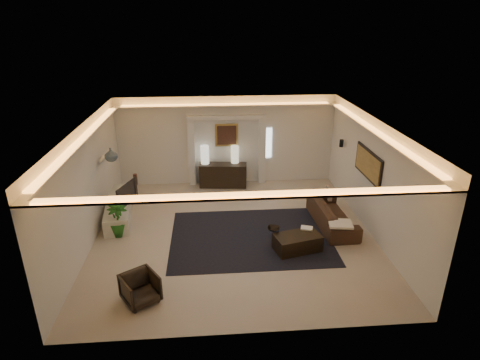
{
  "coord_description": "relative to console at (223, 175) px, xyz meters",
  "views": [
    {
      "loc": [
        -0.57,
        -8.96,
        5.2
      ],
      "look_at": [
        0.2,
        0.6,
        1.25
      ],
      "focal_mm": 29.81,
      "sensor_mm": 36.0,
      "label": 1
    }
  ],
  "objects": [
    {
      "name": "figurine",
      "position": [
        -2.69,
        -0.71,
        0.24
      ],
      "size": [
        0.14,
        0.14,
        0.33
      ],
      "primitive_type": "cylinder",
      "rotation": [
        0.0,
        0.0,
        -0.19
      ],
      "color": "#45291F",
      "rests_on": "media_ledge"
    },
    {
      "name": "wall_front",
      "position": [
        0.15,
        -6.63,
        1.05
      ],
      "size": [
        7.0,
        0.0,
        7.0
      ],
      "primitive_type": "plane",
      "rotation": [
        -1.57,
        0.0,
        0.0
      ],
      "color": "silver",
      "rests_on": "ground"
    },
    {
      "name": "bowl",
      "position": [
        1.07,
        -3.72,
        0.05
      ],
      "size": [
        0.37,
        0.37,
        0.07
      ],
      "primitive_type": "imported",
      "rotation": [
        0.0,
        0.0,
        -0.28
      ],
      "color": "black",
      "rests_on": "coffee_table"
    },
    {
      "name": "coffee_table",
      "position": [
        1.6,
        -4.02,
        -0.2
      ],
      "size": [
        1.19,
        0.83,
        0.4
      ],
      "primitive_type": "cube",
      "rotation": [
        0.0,
        0.0,
        0.24
      ],
      "color": "black",
      "rests_on": "ground"
    },
    {
      "name": "wall_left",
      "position": [
        -3.35,
        -3.13,
        1.05
      ],
      "size": [
        0.0,
        7.0,
        7.0
      ],
      "primitive_type": "plane",
      "rotation": [
        1.57,
        0.0,
        1.57
      ],
      "color": "silver",
      "rests_on": "ground"
    },
    {
      "name": "art_panel_frame",
      "position": [
        3.62,
        -2.83,
        1.3
      ],
      "size": [
        0.04,
        1.64,
        0.74
      ],
      "primitive_type": "cube",
      "color": "black",
      "rests_on": "wall_right"
    },
    {
      "name": "throw_pillow",
      "position": [
        2.94,
        -1.99,
        0.15
      ],
      "size": [
        0.13,
        0.37,
        0.36
      ],
      "primitive_type": "cube",
      "rotation": [
        0.0,
        0.0,
        -0.05
      ],
      "color": "tan",
      "rests_on": "sofa"
    },
    {
      "name": "pilaster_right",
      "position": [
        1.3,
        0.27,
        0.7
      ],
      "size": [
        0.22,
        0.2,
        2.2
      ],
      "primitive_type": "cube",
      "color": "silver",
      "rests_on": "ground"
    },
    {
      "name": "armchair",
      "position": [
        -1.85,
        -5.6,
        -0.1
      ],
      "size": [
        0.89,
        0.9,
        0.6
      ],
      "primitive_type": "imported",
      "rotation": [
        0.0,
        0.0,
        0.58
      ],
      "color": "black",
      "rests_on": "ground"
    },
    {
      "name": "painting_canvas",
      "position": [
        0.15,
        0.32,
        1.25
      ],
      "size": [
        0.62,
        0.02,
        0.62
      ],
      "primitive_type": "cube",
      "color": "#4C2D1E",
      "rests_on": "wall_back"
    },
    {
      "name": "alcove_header",
      "position": [
        0.15,
        0.27,
        1.85
      ],
      "size": [
        2.52,
        0.2,
        0.12
      ],
      "primitive_type": "cube",
      "color": "silver",
      "rests_on": "wall_back"
    },
    {
      "name": "pilaster_left",
      "position": [
        -1.0,
        0.27,
        0.7
      ],
      "size": [
        0.22,
        0.2,
        2.2
      ],
      "primitive_type": "cube",
      "color": "silver",
      "rests_on": "ground"
    },
    {
      "name": "console",
      "position": [
        0.0,
        0.0,
        0.0
      ],
      "size": [
        1.56,
        0.64,
        0.76
      ],
      "primitive_type": "cube",
      "rotation": [
        0.0,
        0.0,
        -0.11
      ],
      "color": "black",
      "rests_on": "ground"
    },
    {
      "name": "wall_sconce",
      "position": [
        3.53,
        -0.93,
        1.28
      ],
      "size": [
        0.12,
        0.12,
        0.22
      ],
      "primitive_type": "cylinder",
      "color": "black",
      "rests_on": "wall_right"
    },
    {
      "name": "wall_right",
      "position": [
        3.65,
        -3.13,
        1.05
      ],
      "size": [
        0.0,
        7.0,
        7.0
      ],
      "primitive_type": "plane",
      "rotation": [
        1.57,
        0.0,
        -1.57
      ],
      "color": "silver",
      "rests_on": "ground"
    },
    {
      "name": "tv",
      "position": [
        -2.77,
        -2.02,
        0.34
      ],
      "size": [
        1.0,
        0.46,
        0.59
      ],
      "primitive_type": "imported",
      "rotation": [
        0.0,
        0.0,
        1.24
      ],
      "color": "black",
      "rests_on": "media_ledge"
    },
    {
      "name": "painting_frame",
      "position": [
        0.15,
        0.34,
        1.25
      ],
      "size": [
        0.74,
        0.04,
        0.74
      ],
      "primitive_type": "cube",
      "color": "tan",
      "rests_on": "wall_back"
    },
    {
      "name": "cove_soffit",
      "position": [
        0.15,
        -3.13,
        2.22
      ],
      "size": [
        7.0,
        7.0,
        0.04
      ],
      "primitive_type": "cube",
      "color": "silver",
      "rests_on": "ceiling"
    },
    {
      "name": "plant",
      "position": [
        -2.8,
        -2.94,
        0.04
      ],
      "size": [
        0.68,
        0.68,
        0.88
      ],
      "primitive_type": "imported",
      "rotation": [
        0.0,
        0.0,
        0.55
      ],
      "color": "#215C18",
      "rests_on": "ground"
    },
    {
      "name": "wall_back",
      "position": [
        0.15,
        0.37,
        1.05
      ],
      "size": [
        7.0,
        0.0,
        7.0
      ],
      "primitive_type": "plane",
      "rotation": [
        1.57,
        0.0,
        0.0
      ],
      "color": "silver",
      "rests_on": "ground"
    },
    {
      "name": "floor",
      "position": [
        0.15,
        -3.13,
        -0.4
      ],
      "size": [
        7.0,
        7.0,
        0.0
      ],
      "primitive_type": "plane",
      "color": "#C0B59C",
      "rests_on": "ground"
    },
    {
      "name": "throw_blanket",
      "position": [
        2.69,
        -3.81,
        0.15
      ],
      "size": [
        0.62,
        0.53,
        0.06
      ],
      "primitive_type": "cube",
      "rotation": [
        0.0,
        0.0,
        -0.15
      ],
      "color": "white",
      "rests_on": "sofa"
    },
    {
      "name": "media_ledge",
      "position": [
        -3.0,
        -1.85,
        -0.17
      ],
      "size": [
        0.97,
        2.58,
        0.47
      ],
      "primitive_type": "cube",
      "rotation": [
        0.0,
        0.0,
        0.14
      ],
      "color": "beige",
      "rests_on": "ground"
    },
    {
      "name": "lamp_right",
      "position": [
        0.39,
        0.12,
        0.69
      ],
      "size": [
        0.32,
        0.32,
        0.56
      ],
      "primitive_type": "cylinder",
      "rotation": [
        0.0,
        0.0,
        0.32
      ],
      "color": "beige",
      "rests_on": "console"
    },
    {
      "name": "ginger_jar",
      "position": [
        -3.0,
        -1.95,
        1.45
      ],
      "size": [
        0.38,
        0.38,
        0.36
      ],
      "primitive_type": "imported",
      "rotation": [
        0.0,
        0.0,
        -0.14
      ],
      "color": "#435263",
      "rests_on": "wall_niche"
    },
    {
      "name": "art_panel_gold",
      "position": [
        3.59,
        -2.83,
        1.3
      ],
      "size": [
        0.02,
        1.5,
        0.62
      ],
      "primitive_type": "cube",
      "color": "tan",
      "rests_on": "wall_right"
    },
    {
      "name": "lamp_left",
      "position": [
        -0.58,
        0.12,
        0.69
      ],
      "size": [
        0.35,
        0.35,
        0.6
      ],
      "primitive_type": "cylinder",
      "rotation": [
        0.0,
        0.0,
        0.39
      ],
      "color": "white",
      "rests_on": "console"
    },
    {
      "name": "area_rug",
      "position": [
        0.55,
        -3.33,
        -0.39
      ],
      "size": [
        4.0,
        3.0,
        0.01
      ],
      "primitive_type": "cube",
      "color": "black",
      "rests_on": "ground"
    },
    {
      "name": "sofa",
      "position": [
        2.79,
        -2.87,
        -0.09
      ],
      "size": [
        2.14,
        0.91,
        0.61
      ],
      "primitive_type": "imported",
      "rotation": [
        0.0,
        0.0,
        1.61
      ],
      "color": "#483419",
      "rests_on": "ground"
    },
    {
      "name": "magazine",
      "position": [
        1.89,
        -3.72,
        0.02
      ],
      "size": [
        0.33,
        0.28,
        0.03
      ],
      "primitive_type": "cube",
      "rotation": [
        0.0,
        0.0,
        -0.31
      ],
      "color": "white",
      "rests_on": "coffee_table"
    },
    {
      "name": "wall_niche",
      "position": [
        -3.29,
        -1.73,
        1.25
      ],
      "size": [
        0.1,
        0.55,
        0.04
      ],
      "primitive_type": "cube",
      "color": "silver",
      "rests_on": "wall_left"
    },
    {
      "name": "daylight_slit",
      "position": [
        1.5,
        0.35,
        0.95
      ],
      "size": [
        0.25,
        0.03,
        1.0
      ],
      "primitive_type": "cube",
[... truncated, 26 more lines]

